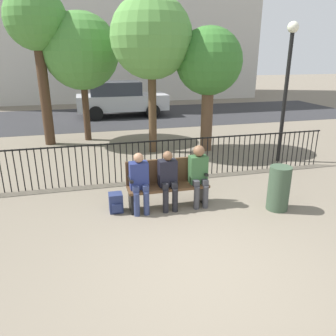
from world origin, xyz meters
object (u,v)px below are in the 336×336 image
seated_person_1 (168,177)px  backpack (116,203)px  seated_person_2 (199,172)px  tree_1 (36,23)px  tree_0 (151,38)px  park_bench (167,182)px  tree_2 (81,52)px  tree_3 (209,63)px  seated_person_0 (139,180)px  parked_car_0 (120,98)px  trash_bin (279,188)px  lamp_post (288,72)px

seated_person_1 → backpack: seated_person_1 is taller
seated_person_2 → tree_1: bearing=119.7°
tree_0 → seated_person_1: bearing=-97.7°
park_bench → seated_person_2: seated_person_2 is taller
tree_2 → tree_3: 4.16m
seated_person_0 → seated_person_1: size_ratio=1.01×
backpack → tree_3: tree_3 is taller
parked_car_0 → trash_bin: 10.92m
backpack → tree_0: tree_0 is taller
seated_person_2 → tree_2: bearing=108.5°
tree_0 → trash_bin: size_ratio=5.14×
park_bench → lamp_post: bearing=28.3°
backpack → tree_1: 6.73m
parked_car_0 → park_bench: bearing=-91.6°
tree_0 → parked_car_0: size_ratio=1.05×
seated_person_2 → tree_0: bearing=91.2°
seated_person_1 → tree_1: (-2.59, 5.61, 3.06)m
park_bench → seated_person_0: (-0.56, -0.13, 0.15)m
trash_bin → lamp_post: bearing=57.5°
park_bench → tree_1: 6.86m
parked_car_0 → tree_3: bearing=-74.1°
park_bench → seated_person_1: bearing=-94.8°
lamp_post → backpack: bearing=-156.7°
lamp_post → tree_2: bearing=143.6°
tree_3 → parked_car_0: 7.02m
seated_person_1 → trash_bin: bearing=-15.6°
park_bench → seated_person_2: 0.64m
tree_0 → trash_bin: tree_0 is taller
tree_1 → trash_bin: (4.60, -6.17, -3.27)m
seated_person_1 → backpack: (-0.99, 0.09, -0.45)m
tree_1 → tree_2: size_ratio=1.15×
tree_0 → tree_2: 2.75m
backpack → trash_bin: trash_bin is taller
tree_1 → seated_person_2: bearing=-60.3°
tree_2 → trash_bin: size_ratio=4.80×
seated_person_1 → lamp_post: bearing=29.7°
tree_2 → parked_car_0: bearing=69.2°
seated_person_1 → lamp_post: lamp_post is taller
tree_0 → tree_1: size_ratio=0.93×
park_bench → trash_bin: bearing=-19.0°
seated_person_0 → tree_2: 6.35m
seated_person_1 → parked_car_0: 10.22m
park_bench → tree_3: (2.14, 3.54, 2.09)m
park_bench → tree_0: bearing=82.2°
trash_bin → tree_1: bearing=126.7°
seated_person_2 → tree_0: size_ratio=0.27×
seated_person_0 → park_bench: bearing=13.2°
seated_person_0 → trash_bin: seated_person_0 is taller
lamp_post → seated_person_2: bearing=-145.7°
tree_3 → trash_bin: bearing=-91.9°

